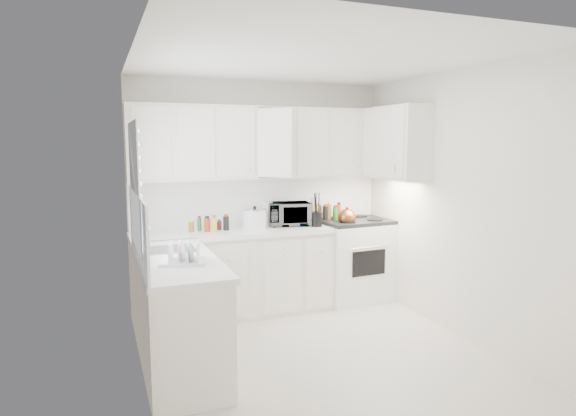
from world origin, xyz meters
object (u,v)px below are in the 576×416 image
stove (353,248)px  rice_cooker (255,218)px  utensil_crock (317,209)px  tea_kettle (347,216)px  microwave (289,211)px  dish_rack (183,251)px

stove → rice_cooker: 1.33m
rice_cooker → utensil_crock: (0.71, -0.09, 0.07)m
tea_kettle → microwave: (-0.63, 0.25, 0.06)m
utensil_crock → microwave: bearing=144.6°
tea_kettle → dish_rack: (-2.07, -1.15, -0.01)m
tea_kettle → stove: bearing=19.6°
microwave → dish_rack: bearing=-125.4°
microwave → dish_rack: size_ratio=1.35×
tea_kettle → rice_cooker: size_ratio=0.99×
rice_cooker → tea_kettle: bearing=-7.8°
tea_kettle → dish_rack: size_ratio=0.71×
tea_kettle → rice_cooker: 1.08m
tea_kettle → utensil_crock: utensil_crock is taller
stove → dish_rack: 2.64m
microwave → rice_cooker: (-0.44, -0.10, -0.03)m
dish_rack → utensil_crock: bearing=50.3°
tea_kettle → rice_cooker: rice_cooker is taller
utensil_crock → dish_rack: 2.10m
dish_rack → rice_cooker: bearing=67.5°
utensil_crock → stove: bearing=10.4°
rice_cooker → utensil_crock: 0.72m
rice_cooker → dish_rack: rice_cooker is taller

